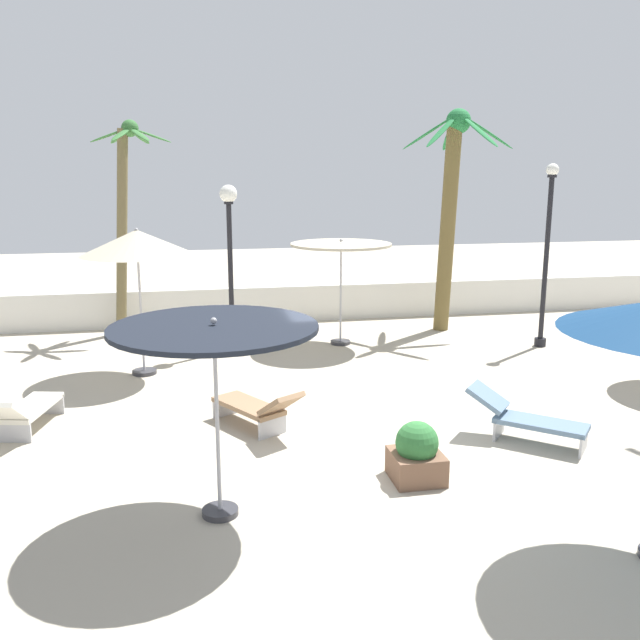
% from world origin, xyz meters
% --- Properties ---
extents(ground_plane, '(56.00, 56.00, 0.00)m').
position_xyz_m(ground_plane, '(0.00, 0.00, 0.00)').
color(ground_plane, '#B2A893').
extents(boundary_wall, '(25.20, 0.30, 1.01)m').
position_xyz_m(boundary_wall, '(0.00, 9.67, 0.50)').
color(boundary_wall, silver).
rests_on(boundary_wall, ground_plane).
extents(patio_umbrella_1, '(2.48, 2.48, 2.53)m').
position_xyz_m(patio_umbrella_1, '(-2.19, -1.26, 2.29)').
color(patio_umbrella_1, '#333338').
rests_on(patio_umbrella_1, ground_plane).
extents(patio_umbrella_4, '(2.31, 2.31, 3.09)m').
position_xyz_m(patio_umbrella_4, '(-3.46, 5.12, 2.77)').
color(patio_umbrella_4, '#333338').
rests_on(patio_umbrella_4, ground_plane).
extents(patio_umbrella_5, '(2.45, 2.45, 2.61)m').
position_xyz_m(patio_umbrella_5, '(1.19, 6.79, 2.33)').
color(patio_umbrella_5, '#333338').
rests_on(patio_umbrella_5, ground_plane).
extents(palm_tree_0, '(2.05, 1.97, 5.46)m').
position_xyz_m(palm_tree_0, '(-3.99, 8.96, 3.36)').
color(palm_tree_0, brown).
rests_on(palm_tree_0, ground_plane).
extents(palm_tree_1, '(2.75, 2.94, 5.77)m').
position_xyz_m(palm_tree_1, '(4.34, 7.78, 3.49)').
color(palm_tree_1, brown).
rests_on(palm_tree_1, ground_plane).
extents(lamp_post_0, '(0.29, 0.29, 4.38)m').
position_xyz_m(lamp_post_0, '(5.96, 5.63, 2.34)').
color(lamp_post_0, black).
rests_on(lamp_post_0, ground_plane).
extents(lamp_post_1, '(0.41, 0.41, 3.90)m').
position_xyz_m(lamp_post_1, '(-1.48, 6.73, 2.57)').
color(lamp_post_1, black).
rests_on(lamp_post_1, ground_plane).
extents(lounge_chair_0, '(1.44, 1.89, 0.83)m').
position_xyz_m(lounge_chair_0, '(-1.44, 1.52, 0.40)').
color(lounge_chair_0, '#B7B7BC').
rests_on(lounge_chair_0, ground_plane).
extents(lounge_chair_1, '(1.76, 1.64, 0.83)m').
position_xyz_m(lounge_chair_1, '(2.69, 0.17, 0.40)').
color(lounge_chair_1, '#B7B7BC').
rests_on(lounge_chair_1, ground_plane).
extents(lounge_chair_2, '(0.95, 1.95, 0.84)m').
position_xyz_m(lounge_chair_2, '(-5.18, 2.10, 0.39)').
color(lounge_chair_2, '#B7B7BC').
rests_on(lounge_chair_2, ground_plane).
extents(planter, '(0.70, 0.70, 0.85)m').
position_xyz_m(planter, '(0.54, -0.79, 0.38)').
color(planter, brown).
rests_on(planter, ground_plane).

